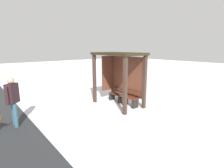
{
  "coord_description": "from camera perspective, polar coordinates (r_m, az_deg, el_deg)",
  "views": [
    {
      "loc": [
        6.1,
        -5.5,
        2.82
      ],
      "look_at": [
        -0.31,
        -0.13,
        1.04
      ],
      "focal_mm": 27.43,
      "sensor_mm": 36.0,
      "label": 1
    }
  ],
  "objects": [
    {
      "name": "person_walking",
      "position": [
        7.03,
        -30.22,
        -3.96
      ],
      "size": [
        0.5,
        0.5,
        1.83
      ],
      "color": "black",
      "rests_on": "ground"
    },
    {
      "name": "bus_shelter",
      "position": [
        8.49,
        2.67,
        5.46
      ],
      "size": [
        2.52,
        1.51,
        2.59
      ],
      "color": "#3B2A21",
      "rests_on": "ground"
    },
    {
      "name": "bench_left_inside",
      "position": [
        9.17,
        1.54,
        -3.86
      ],
      "size": [
        0.91,
        0.37,
        0.7
      ],
      "color": "#4D261B",
      "rests_on": "ground"
    },
    {
      "name": "ground_plane",
      "position": [
        8.68,
        2.0,
        -6.91
      ],
      "size": [
        60.0,
        60.0,
        0.0
      ],
      "primitive_type": "plane",
      "color": "white"
    },
    {
      "name": "bench_center_inside",
      "position": [
        8.46,
        6.06,
        -5.12
      ],
      "size": [
        0.91,
        0.41,
        0.75
      ],
      "color": "#582718",
      "rests_on": "ground"
    }
  ]
}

